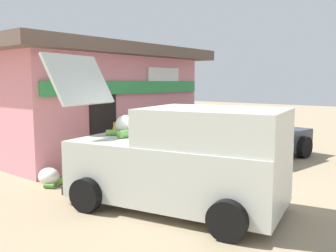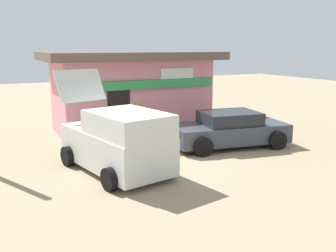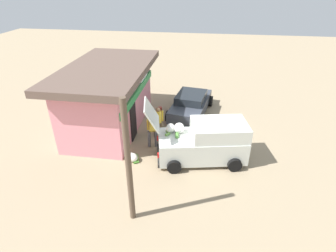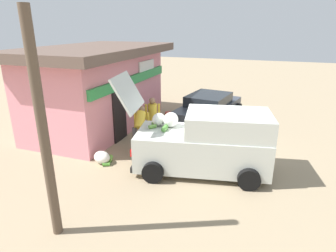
{
  "view_description": "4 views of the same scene",
  "coord_description": "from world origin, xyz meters",
  "px_view_note": "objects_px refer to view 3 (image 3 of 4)",
  "views": [
    {
      "loc": [
        -6.31,
        -4.11,
        2.32
      ],
      "look_at": [
        0.77,
        1.56,
        1.22
      ],
      "focal_mm": 39.15,
      "sensor_mm": 36.0,
      "label": 1
    },
    {
      "loc": [
        -4.54,
        -10.4,
        3.63
      ],
      "look_at": [
        1.65,
        1.87,
        0.72
      ],
      "focal_mm": 40.2,
      "sensor_mm": 36.0,
      "label": 2
    },
    {
      "loc": [
        -11.39,
        -0.08,
        7.47
      ],
      "look_at": [
        0.3,
        1.63,
        0.83
      ],
      "focal_mm": 28.8,
      "sensor_mm": 36.0,
      "label": 3
    },
    {
      "loc": [
        -8.93,
        -1.86,
        4.22
      ],
      "look_at": [
        0.13,
        1.41,
        0.85
      ],
      "focal_mm": 30.87,
      "sensor_mm": 36.0,
      "label": 4
    }
  ],
  "objects_px": {
    "delivery_van": "(205,142)",
    "unloaded_banana_pile": "(132,157)",
    "vendor_standing": "(158,120)",
    "paint_bucket": "(160,110)",
    "customer_bending": "(152,129)",
    "storefront_bar": "(109,96)",
    "parked_sedan": "(191,104)"
  },
  "relations": [
    {
      "from": "delivery_van",
      "to": "unloaded_banana_pile",
      "type": "xyz_separation_m",
      "value": [
        -0.64,
        3.24,
        -0.75
      ]
    },
    {
      "from": "unloaded_banana_pile",
      "to": "vendor_standing",
      "type": "bearing_deg",
      "value": -19.73
    },
    {
      "from": "delivery_van",
      "to": "unloaded_banana_pile",
      "type": "bearing_deg",
      "value": 101.16
    },
    {
      "from": "unloaded_banana_pile",
      "to": "paint_bucket",
      "type": "distance_m",
      "value": 5.19
    },
    {
      "from": "vendor_standing",
      "to": "customer_bending",
      "type": "relative_size",
      "value": 1.13
    },
    {
      "from": "delivery_van",
      "to": "vendor_standing",
      "type": "distance_m",
      "value": 2.93
    },
    {
      "from": "delivery_van",
      "to": "paint_bucket",
      "type": "distance_m",
      "value": 5.42
    },
    {
      "from": "vendor_standing",
      "to": "customer_bending",
      "type": "height_order",
      "value": "vendor_standing"
    },
    {
      "from": "paint_bucket",
      "to": "delivery_van",
      "type": "bearing_deg",
      "value": -147.78
    },
    {
      "from": "storefront_bar",
      "to": "customer_bending",
      "type": "bearing_deg",
      "value": -121.81
    },
    {
      "from": "parked_sedan",
      "to": "paint_bucket",
      "type": "distance_m",
      "value": 1.96
    },
    {
      "from": "parked_sedan",
      "to": "paint_bucket",
      "type": "relative_size",
      "value": 14.03
    },
    {
      "from": "delivery_van",
      "to": "vendor_standing",
      "type": "xyz_separation_m",
      "value": [
        1.63,
        2.43,
        0.06
      ]
    },
    {
      "from": "vendor_standing",
      "to": "unloaded_banana_pile",
      "type": "xyz_separation_m",
      "value": [
        -2.27,
        0.81,
        -0.81
      ]
    },
    {
      "from": "unloaded_banana_pile",
      "to": "parked_sedan",
      "type": "bearing_deg",
      "value": -23.37
    },
    {
      "from": "paint_bucket",
      "to": "vendor_standing",
      "type": "bearing_deg",
      "value": -171.6
    },
    {
      "from": "storefront_bar",
      "to": "customer_bending",
      "type": "distance_m",
      "value": 3.27
    },
    {
      "from": "vendor_standing",
      "to": "unloaded_banana_pile",
      "type": "height_order",
      "value": "vendor_standing"
    },
    {
      "from": "paint_bucket",
      "to": "parked_sedan",
      "type": "bearing_deg",
      "value": -86.47
    },
    {
      "from": "storefront_bar",
      "to": "customer_bending",
      "type": "height_order",
      "value": "storefront_bar"
    },
    {
      "from": "delivery_van",
      "to": "customer_bending",
      "type": "xyz_separation_m",
      "value": [
        0.84,
        2.57,
        -0.02
      ]
    },
    {
      "from": "storefront_bar",
      "to": "parked_sedan",
      "type": "height_order",
      "value": "storefront_bar"
    },
    {
      "from": "storefront_bar",
      "to": "delivery_van",
      "type": "xyz_separation_m",
      "value": [
        -2.5,
        -5.25,
        -0.85
      ]
    },
    {
      "from": "parked_sedan",
      "to": "vendor_standing",
      "type": "bearing_deg",
      "value": 154.02
    },
    {
      "from": "unloaded_banana_pile",
      "to": "delivery_van",
      "type": "bearing_deg",
      "value": -78.84
    },
    {
      "from": "parked_sedan",
      "to": "storefront_bar",
      "type": "bearing_deg",
      "value": 116.66
    },
    {
      "from": "parked_sedan",
      "to": "vendor_standing",
      "type": "height_order",
      "value": "vendor_standing"
    },
    {
      "from": "customer_bending",
      "to": "storefront_bar",
      "type": "bearing_deg",
      "value": 58.19
    },
    {
      "from": "storefront_bar",
      "to": "parked_sedan",
      "type": "relative_size",
      "value": 1.66
    },
    {
      "from": "storefront_bar",
      "to": "unloaded_banana_pile",
      "type": "bearing_deg",
      "value": -147.43
    },
    {
      "from": "parked_sedan",
      "to": "customer_bending",
      "type": "bearing_deg",
      "value": 157.02
    },
    {
      "from": "unloaded_banana_pile",
      "to": "paint_bucket",
      "type": "relative_size",
      "value": 2.31
    }
  ]
}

